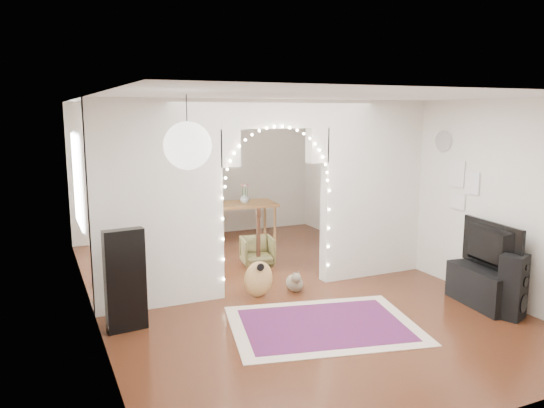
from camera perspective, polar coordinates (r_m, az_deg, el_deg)
name	(u,v)px	position (r m, az deg, el deg)	size (l,w,h in m)	color
floor	(274,288)	(7.80, 0.26, -9.01)	(7.50, 7.50, 0.00)	black
ceiling	(275,99)	(7.38, 0.28, 11.23)	(5.00, 7.50, 0.02)	white
wall_back	(198,170)	(10.96, -7.97, 3.63)	(5.00, 0.02, 2.70)	silver
wall_front	(476,266)	(4.43, 21.12, -6.20)	(5.00, 0.02, 2.70)	silver
wall_left	(88,210)	(6.83, -19.15, -0.59)	(0.02, 7.50, 2.70)	silver
wall_right	(416,186)	(8.81, 15.22, 1.86)	(0.02, 7.50, 2.70)	silver
divider_wall	(274,191)	(7.46, 0.27, 1.40)	(5.00, 0.20, 2.70)	silver
fairy_lights	(278,183)	(7.33, 0.69, 2.23)	(1.64, 0.04, 1.60)	#FFEABF
window	(78,180)	(8.59, -20.17, 2.41)	(0.04, 1.20, 1.40)	white
wall_clock	(444,141)	(8.27, 18.00, 6.45)	(0.31, 0.31, 0.03)	white
picture_frames	(461,185)	(8.04, 19.69, 1.97)	(0.02, 0.50, 0.70)	white
paper_lantern	(188,146)	(4.47, -9.07, 6.21)	(0.40, 0.40, 0.40)	white
ceiling_fan	(226,119)	(9.24, -4.99, 9.07)	(1.10, 1.10, 0.30)	#BB843E
area_rug	(323,325)	(6.54, 5.55, -12.82)	(2.19, 1.65, 0.02)	maroon
guitar_case	(125,280)	(6.41, -15.51, -7.93)	(0.46, 0.15, 1.21)	black
acoustic_guitar	(258,265)	(7.31, -1.47, -6.54)	(0.43, 0.18, 1.06)	#B28047
tabby_cat	(295,282)	(7.61, 2.46, -8.42)	(0.31, 0.51, 0.34)	brown
floor_speaker	(513,287)	(7.23, 24.51, -8.11)	(0.39, 0.37, 0.81)	black
media_console	(482,287)	(7.59, 21.63, -8.30)	(0.40, 1.00, 0.50)	black
tv	(485,246)	(7.44, 21.91, -4.19)	(1.07, 0.14, 0.62)	black
bookcase	(179,207)	(10.31, -10.01, -0.33)	(1.41, 0.36, 1.45)	beige
dining_table	(245,206)	(10.48, -2.95, -0.26)	(1.28, 0.92, 0.76)	brown
flower_vase	(245,198)	(10.45, -2.96, 0.65)	(0.18, 0.18, 0.19)	silver
dining_chair_left	(178,262)	(8.34, -10.05, -6.15)	(0.52, 0.53, 0.49)	brown
dining_chair_right	(257,251)	(8.86, -1.58, -5.08)	(0.51, 0.53, 0.48)	brown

